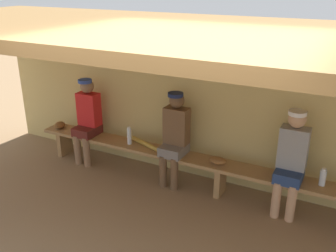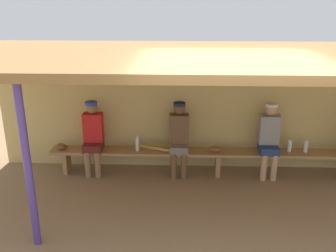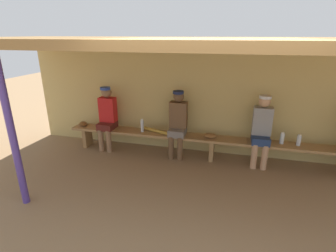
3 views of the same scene
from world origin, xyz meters
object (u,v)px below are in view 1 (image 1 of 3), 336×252
at_px(baseball_glove_dark_brown, 218,161).
at_px(baseball_glove_worn, 60,125).
at_px(player_middle, 291,158).
at_px(baseball_bat, 149,146).
at_px(water_bottle_clear, 129,136).
at_px(water_bottle_green, 323,177).
at_px(player_shirtless_tan, 175,135).
at_px(bench, 221,169).
at_px(player_leftmost, 87,117).

bearing_deg(baseball_glove_dark_brown, baseball_glove_worn, 1.91).
height_order(player_middle, baseball_bat, player_middle).
relative_size(water_bottle_clear, water_bottle_green, 1.23).
distance_m(player_shirtless_tan, baseball_glove_dark_brown, 0.69).
xyz_separation_m(water_bottle_clear, baseball_glove_worn, (-1.38, 0.03, -0.09)).
distance_m(player_middle, baseball_bat, 2.00).
bearing_deg(player_shirtless_tan, bench, -0.29).
xyz_separation_m(water_bottle_green, baseball_glove_dark_brown, (-1.30, -0.05, -0.06)).
relative_size(bench, water_bottle_green, 27.17).
height_order(water_bottle_clear, water_bottle_green, water_bottle_clear).
bearing_deg(player_middle, player_leftmost, 180.00).
relative_size(player_middle, water_bottle_clear, 4.94).
distance_m(bench, player_leftmost, 2.26).
bearing_deg(baseball_bat, bench, 20.05).
height_order(player_middle, player_leftmost, same).
height_order(water_bottle_green, baseball_bat, water_bottle_green).
xyz_separation_m(bench, water_bottle_clear, (-1.44, -0.02, 0.20)).
relative_size(bench, baseball_glove_worn, 25.00).
height_order(player_leftmost, baseball_glove_dark_brown, player_leftmost).
xyz_separation_m(bench, baseball_glove_dark_brown, (-0.05, -0.01, 0.12)).
relative_size(player_leftmost, baseball_glove_worn, 5.60).
bearing_deg(water_bottle_clear, player_shirtless_tan, 1.65).
bearing_deg(player_shirtless_tan, water_bottle_green, 0.89).
bearing_deg(player_leftmost, water_bottle_green, 0.50).
bearing_deg(water_bottle_clear, player_middle, 0.53).
bearing_deg(baseball_glove_worn, water_bottle_clear, 50.70).
bearing_deg(water_bottle_green, player_leftmost, -179.50).
xyz_separation_m(player_leftmost, water_bottle_clear, (0.79, -0.02, -0.16)).
relative_size(player_middle, player_shirtless_tan, 1.00).
xyz_separation_m(bench, player_shirtless_tan, (-0.70, 0.00, 0.36)).
xyz_separation_m(player_shirtless_tan, baseball_glove_worn, (-2.13, 0.01, -0.24)).
height_order(water_bottle_clear, baseball_bat, water_bottle_clear).
bearing_deg(player_shirtless_tan, player_middle, 0.00).
height_order(water_bottle_green, baseball_glove_worn, water_bottle_green).
distance_m(water_bottle_clear, baseball_glove_worn, 1.39).
bearing_deg(baseball_glove_dark_brown, water_bottle_clear, 2.55).
distance_m(baseball_glove_dark_brown, baseball_bat, 1.06).
relative_size(player_shirtless_tan, baseball_glove_dark_brown, 5.60).
bearing_deg(player_leftmost, water_bottle_clear, -1.55).
height_order(player_shirtless_tan, baseball_bat, player_shirtless_tan).
bearing_deg(bench, baseball_glove_dark_brown, -164.24).
xyz_separation_m(player_middle, water_bottle_clear, (-2.32, -0.02, -0.16)).
bearing_deg(bench, water_bottle_green, 1.54).
bearing_deg(water_bottle_green, bench, -178.46).
relative_size(baseball_glove_worn, baseball_bat, 0.31).
distance_m(player_shirtless_tan, water_bottle_green, 1.96).
distance_m(player_shirtless_tan, player_leftmost, 1.53).
distance_m(player_shirtless_tan, baseball_bat, 0.48).
xyz_separation_m(water_bottle_clear, baseball_bat, (0.33, 0.02, -0.10)).
distance_m(water_bottle_green, baseball_glove_dark_brown, 1.31).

